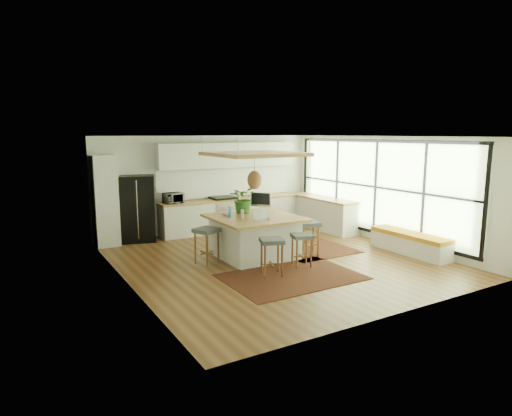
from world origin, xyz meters
TOP-DOWN VIEW (x-y plane):
  - floor at (0.00, 0.00)m, footprint 7.00×7.00m
  - ceiling at (0.00, 0.00)m, footprint 7.00×7.00m
  - wall_back at (0.00, 3.50)m, footprint 6.50×0.00m
  - wall_front at (0.00, -3.50)m, footprint 6.50×0.00m
  - wall_left at (-3.25, 0.00)m, footprint 0.00×7.00m
  - wall_right at (3.25, 0.00)m, footprint 0.00×7.00m
  - window_wall at (3.22, 0.00)m, footprint 0.10×6.20m
  - pantry at (-2.95, 3.18)m, footprint 0.55×0.60m
  - back_counter_base at (0.55, 3.18)m, footprint 4.20×0.60m
  - back_counter_top at (0.55, 3.18)m, footprint 4.24×0.64m
  - backsplash at (0.55, 3.48)m, footprint 4.20×0.02m
  - upper_cabinets at (0.55, 3.32)m, footprint 4.20×0.34m
  - range at (0.30, 3.18)m, footprint 0.76×0.62m
  - right_counter_base at (2.93, 2.00)m, footprint 0.60×2.50m
  - right_counter_top at (2.93, 2.00)m, footprint 0.64×2.54m
  - window_bench at (2.95, -1.20)m, footprint 0.52×2.00m
  - ceiling_panel at (-0.30, 0.40)m, footprint 1.86×1.86m
  - rug_near at (-0.39, -1.20)m, footprint 2.60×1.80m
  - rug_right at (1.23, 0.70)m, footprint 1.80×2.60m
  - fridge at (-2.14, 3.21)m, footprint 1.01×0.89m
  - island at (-0.29, 0.43)m, footprint 1.85×1.85m
  - stool_near_left at (-0.68, -0.92)m, footprint 0.57×0.57m
  - stool_near_right at (0.20, -0.72)m, footprint 0.51×0.51m
  - stool_right_front at (0.82, -0.12)m, footprint 0.59×0.59m
  - stool_right_back at (0.82, 0.95)m, footprint 0.57×0.57m
  - stool_left_side at (-1.44, 0.47)m, footprint 0.59×0.59m
  - laptop at (-0.37, -0.04)m, footprint 0.37×0.39m
  - monitor at (0.15, 0.88)m, footprint 0.47×0.50m
  - microwave at (-1.19, 3.17)m, footprint 0.54×0.36m
  - island_plant at (-0.30, 0.94)m, footprint 0.92×0.94m
  - island_bowl at (-0.77, 0.87)m, footprint 0.25×0.25m
  - island_bottle_0 at (-0.84, 0.53)m, footprint 0.07×0.07m
  - island_bottle_1 at (-0.69, 0.28)m, footprint 0.07×0.07m

SIDE VIEW (x-z plane):
  - floor at x=0.00m, z-range 0.00..0.00m
  - rug_near at x=-0.39m, z-range 0.00..0.01m
  - rug_right at x=1.23m, z-range 0.00..0.01m
  - window_bench at x=2.95m, z-range 0.00..0.50m
  - stool_near_left at x=-0.68m, z-range -0.02..0.73m
  - stool_near_right at x=0.20m, z-range 0.01..0.70m
  - stool_right_front at x=0.82m, z-range -0.04..0.75m
  - stool_right_back at x=0.82m, z-range -0.03..0.74m
  - stool_left_side at x=-1.44m, z-range -0.03..0.74m
  - back_counter_base at x=0.55m, z-range 0.00..0.88m
  - right_counter_base at x=2.93m, z-range 0.00..0.88m
  - island at x=-0.29m, z-range 0.00..0.93m
  - range at x=0.30m, z-range 0.00..1.00m
  - back_counter_top at x=0.55m, z-range 0.88..0.93m
  - right_counter_top at x=2.93m, z-range 0.88..0.93m
  - fridge at x=-2.14m, z-range 0.07..1.78m
  - island_bowl at x=-0.77m, z-range 0.93..0.99m
  - island_bottle_0 at x=-0.84m, z-range 0.93..1.12m
  - island_bottle_1 at x=-0.69m, z-range 0.93..1.12m
  - laptop at x=-0.37m, z-range 0.92..1.18m
  - microwave at x=-1.19m, z-range 0.93..1.26m
  - pantry at x=-2.95m, z-range 0.00..2.25m
  - monitor at x=0.15m, z-range 0.96..1.42m
  - island_plant at x=-0.30m, z-range 0.93..1.48m
  - wall_back at x=0.00m, z-range -1.90..4.60m
  - wall_front at x=0.00m, z-range -1.90..4.60m
  - wall_left at x=-3.25m, z-range -2.15..4.85m
  - wall_right at x=3.25m, z-range -2.15..4.85m
  - backsplash at x=0.55m, z-range 0.95..1.75m
  - window_wall at x=3.22m, z-range 0.10..2.70m
  - ceiling_panel at x=-0.30m, z-range 1.65..2.45m
  - upper_cabinets at x=0.55m, z-range 1.80..2.50m
  - ceiling at x=0.00m, z-range 2.70..2.70m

